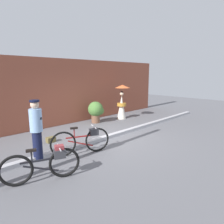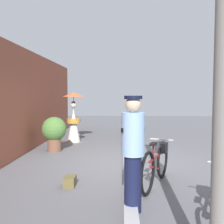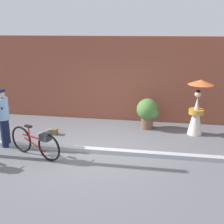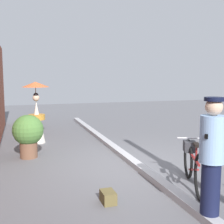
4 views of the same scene
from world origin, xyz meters
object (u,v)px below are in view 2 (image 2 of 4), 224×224
object	(u,v)px
person_officer	(133,150)
potted_plant_by_door	(55,131)
backpack_on_pavement	(70,181)
bicycle_near_officer	(157,162)
person_with_parasol	(74,117)
bicycle_far_side	(224,195)

from	to	relation	value
person_officer	potted_plant_by_door	bearing A→B (deg)	28.88
backpack_on_pavement	potted_plant_by_door	bearing A→B (deg)	19.73
bicycle_near_officer	potted_plant_by_door	xyz separation A→B (m)	(2.91, 2.77, 0.18)
person_with_parasol	potted_plant_by_door	xyz separation A→B (m)	(-1.59, 0.29, -0.31)
bicycle_far_side	person_with_parasol	world-z (taller)	person_with_parasol
backpack_on_pavement	bicycle_far_side	bearing A→B (deg)	-120.76
person_with_parasol	potted_plant_by_door	bearing A→B (deg)	169.77
bicycle_far_side	potted_plant_by_door	bearing A→B (deg)	37.60
bicycle_near_officer	bicycle_far_side	size ratio (longest dim) A/B	1.03
bicycle_near_officer	potted_plant_by_door	distance (m)	4.02
bicycle_far_side	person_with_parasol	distance (m)	6.87
person_officer	backpack_on_pavement	distance (m)	1.74
bicycle_far_side	person_with_parasol	size ratio (longest dim) A/B	0.91
potted_plant_by_door	backpack_on_pavement	distance (m)	3.32
bicycle_near_officer	potted_plant_by_door	size ratio (longest dim) A/B	1.60
bicycle_far_side	person_with_parasol	xyz separation A→B (m)	(6.08, 3.17, 0.51)
backpack_on_pavement	person_with_parasol	bearing A→B (deg)	9.95
bicycle_near_officer	person_with_parasol	world-z (taller)	person_with_parasol
bicycle_near_officer	backpack_on_pavement	size ratio (longest dim) A/B	5.55
person_officer	backpack_on_pavement	world-z (taller)	person_officer
person_officer	potted_plant_by_door	world-z (taller)	person_officer
person_with_parasol	backpack_on_pavement	distance (m)	4.82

